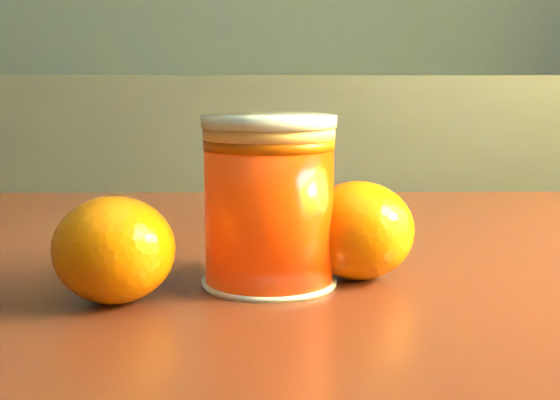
{
  "coord_description": "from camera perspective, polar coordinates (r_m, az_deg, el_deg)",
  "views": [
    {
      "loc": [
        0.78,
        -0.45,
        0.9
      ],
      "look_at": [
        0.75,
        0.03,
        0.82
      ],
      "focal_mm": 50.0,
      "sensor_mm": 36.0,
      "label": 1
    }
  ],
  "objects": [
    {
      "name": "kitchen_counter",
      "position": [
        2.1,
        -18.98,
        -3.76
      ],
      "size": [
        3.15,
        0.6,
        0.9
      ],
      "primitive_type": "cube",
      "color": "#47464B",
      "rests_on": "ground"
    },
    {
      "name": "juice_glass",
      "position": [
        0.47,
        -0.81,
        -0.15
      ],
      "size": [
        0.08,
        0.08,
        0.1
      ],
      "rotation": [
        0.0,
        0.0,
        -0.12
      ],
      "color": "#EB3204",
      "rests_on": "table"
    },
    {
      "name": "orange_front",
      "position": [
        0.5,
        -1.54,
        -2.61
      ],
      "size": [
        0.08,
        0.08,
        0.05
      ],
      "primitive_type": "ellipsoid",
      "rotation": [
        0.0,
        0.0,
        -0.31
      ],
      "color": "orange",
      "rests_on": "table"
    },
    {
      "name": "orange_back",
      "position": [
        0.49,
        5.75,
        -2.22
      ],
      "size": [
        0.08,
        0.08,
        0.06
      ],
      "primitive_type": "ellipsoid",
      "rotation": [
        0.0,
        0.0,
        -0.16
      ],
      "color": "orange",
      "rests_on": "table"
    },
    {
      "name": "orange_extra",
      "position": [
        0.45,
        -12.04,
        -3.56
      ],
      "size": [
        0.08,
        0.08,
        0.06
      ],
      "primitive_type": "ellipsoid",
      "rotation": [
        0.0,
        0.0,
        0.15
      ],
      "color": "orange",
      "rests_on": "table"
    }
  ]
}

